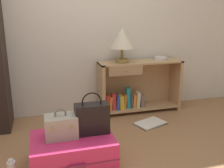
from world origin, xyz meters
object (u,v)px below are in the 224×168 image
Objects in this scene: bookshelf at (136,87)px; bowl at (161,58)px; handbag at (92,118)px; open_book_on_floor at (150,123)px; table_lamp at (122,39)px; train_case at (61,126)px; suitcase_large at (73,151)px.

bookshelf is 6.71× the size of bowl.
handbag is 0.90× the size of open_book_on_floor.
bowl is (0.56, 0.04, -0.27)m from table_lamp.
open_book_on_floor is at bearing 27.43° from train_case.
open_book_on_floor is (1.11, 0.57, -0.36)m from train_case.
handbag is at bearing 11.49° from suitcase_large.
open_book_on_floor is at bearing 34.31° from handbag.
suitcase_large is 1.69× the size of open_book_on_floor.
table_lamp is 1.31m from handbag.
bowl is (0.34, -0.00, 0.38)m from bookshelf.
bookshelf is 1.52m from train_case.
handbag is at bearing -120.88° from table_lamp.
table_lamp is at bearing 117.65° from open_book_on_floor.
suitcase_large is at bearing -132.76° from bookshelf.
open_book_on_floor is (0.01, -0.48, -0.32)m from bookshelf.
suitcase_large is (-0.79, -1.04, -0.85)m from table_lamp.
handbag is 1.08m from open_book_on_floor.
bowl is 1.82m from suitcase_large.
bookshelf is at bearing 52.04° from handbag.
bookshelf is at bearing 10.92° from table_lamp.
bookshelf is 2.90× the size of handbag.
bookshelf is 4.01× the size of train_case.
bowl reaches higher than open_book_on_floor.
suitcase_large reaches higher than open_book_on_floor.
suitcase_large is at bearing -141.23° from bowl.
open_book_on_floor is at bearing -124.66° from bowl.
handbag reaches higher than suitcase_large.
bookshelf is 0.51m from bowl.
bookshelf is 0.69m from table_lamp.
train_case is at bearing -136.01° from bookshelf.
table_lamp is 0.61× the size of suitcase_large.
suitcase_large is 1.19m from open_book_on_floor.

